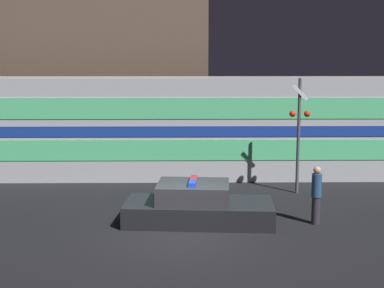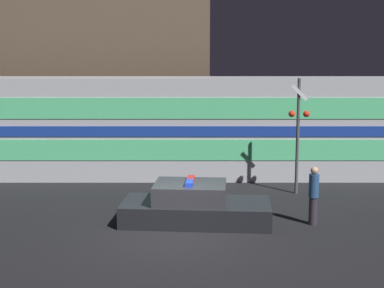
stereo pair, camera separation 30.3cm
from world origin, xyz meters
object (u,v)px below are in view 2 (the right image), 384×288
train (188,127)px  police_car (196,206)px  pedestrian (315,195)px  crossing_signal_near (299,128)px

train → police_car: size_ratio=5.17×
pedestrian → crossing_signal_near: bearing=86.5°
police_car → crossing_signal_near: bearing=47.4°
train → pedestrian: (3.63, -6.68, -1.11)m
police_car → train: bearing=96.8°
police_car → crossing_signal_near: size_ratio=1.09×
police_car → crossing_signal_near: 5.23m
train → crossing_signal_near: 4.97m
train → pedestrian: bearing=-61.5°
pedestrian → crossing_signal_near: (0.21, 3.54, 1.45)m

